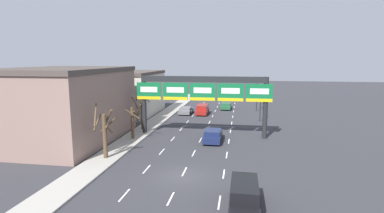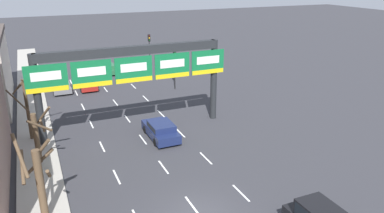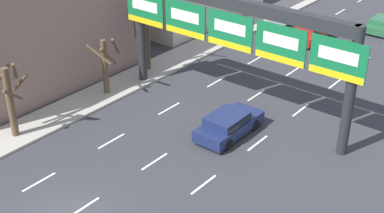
{
  "view_description": "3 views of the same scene",
  "coord_description": "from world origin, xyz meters",
  "px_view_note": "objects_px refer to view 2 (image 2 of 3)",
  "views": [
    {
      "loc": [
        4.51,
        -22.53,
        9.36
      ],
      "look_at": [
        -1.47,
        13.9,
        3.47
      ],
      "focal_mm": 28.0,
      "sensor_mm": 36.0,
      "label": 1
    },
    {
      "loc": [
        -7.46,
        -16.01,
        12.88
      ],
      "look_at": [
        1.84,
        5.21,
        4.51
      ],
      "focal_mm": 35.0,
      "sensor_mm": 36.0,
      "label": 2
    },
    {
      "loc": [
        16.4,
        -11.3,
        15.98
      ],
      "look_at": [
        1.88,
        6.85,
        3.6
      ],
      "focal_mm": 50.0,
      "sensor_mm": 36.0,
      "label": 3
    }
  ],
  "objects_px": {
    "car_grey": "(61,86)",
    "traffic_light_near_gantry": "(149,45)",
    "suv_red": "(87,81)",
    "tree_bare_third": "(27,105)",
    "tree_bare_closest": "(38,178)",
    "sign_gantry": "(133,68)",
    "tree_bare_second": "(38,134)",
    "traffic_light_mid_block": "(175,59)",
    "car_navy": "(161,130)",
    "car_green": "(108,68)"
  },
  "relations": [
    {
      "from": "car_grey",
      "to": "traffic_light_near_gantry",
      "type": "relative_size",
      "value": 0.83
    },
    {
      "from": "suv_red",
      "to": "tree_bare_third",
      "type": "distance_m",
      "value": 14.53
    },
    {
      "from": "traffic_light_near_gantry",
      "to": "tree_bare_closest",
      "type": "relative_size",
      "value": 0.98
    },
    {
      "from": "sign_gantry",
      "to": "suv_red",
      "type": "relative_size",
      "value": 3.61
    },
    {
      "from": "traffic_light_near_gantry",
      "to": "tree_bare_second",
      "type": "xyz_separation_m",
      "value": [
        -15.12,
        -22.16,
        -1.29
      ]
    },
    {
      "from": "suv_red",
      "to": "tree_bare_second",
      "type": "height_order",
      "value": "tree_bare_second"
    },
    {
      "from": "traffic_light_near_gantry",
      "to": "tree_bare_closest",
      "type": "height_order",
      "value": "tree_bare_closest"
    },
    {
      "from": "traffic_light_near_gantry",
      "to": "traffic_light_mid_block",
      "type": "height_order",
      "value": "traffic_light_mid_block"
    },
    {
      "from": "tree_bare_closest",
      "to": "tree_bare_second",
      "type": "bearing_deg",
      "value": 88.12
    },
    {
      "from": "suv_red",
      "to": "tree_bare_third",
      "type": "relative_size",
      "value": 0.81
    },
    {
      "from": "sign_gantry",
      "to": "traffic_light_mid_block",
      "type": "relative_size",
      "value": 3.24
    },
    {
      "from": "car_navy",
      "to": "car_grey",
      "type": "distance_m",
      "value": 17.7
    },
    {
      "from": "suv_red",
      "to": "traffic_light_mid_block",
      "type": "distance_m",
      "value": 10.68
    },
    {
      "from": "sign_gantry",
      "to": "tree_bare_third",
      "type": "height_order",
      "value": "sign_gantry"
    },
    {
      "from": "car_navy",
      "to": "car_green",
      "type": "height_order",
      "value": "car_navy"
    },
    {
      "from": "car_green",
      "to": "traffic_light_near_gantry",
      "type": "xyz_separation_m",
      "value": [
        5.56,
        -1.24,
        2.89
      ]
    },
    {
      "from": "suv_red",
      "to": "traffic_light_near_gantry",
      "type": "relative_size",
      "value": 0.9
    },
    {
      "from": "tree_bare_closest",
      "to": "car_navy",
      "type": "bearing_deg",
      "value": 39.34
    },
    {
      "from": "traffic_light_mid_block",
      "to": "tree_bare_closest",
      "type": "relative_size",
      "value": 0.99
    },
    {
      "from": "tree_bare_second",
      "to": "tree_bare_third",
      "type": "relative_size",
      "value": 0.74
    },
    {
      "from": "car_grey",
      "to": "tree_bare_closest",
      "type": "bearing_deg",
      "value": -97.57
    },
    {
      "from": "traffic_light_mid_block",
      "to": "tree_bare_closest",
      "type": "height_order",
      "value": "tree_bare_closest"
    },
    {
      "from": "tree_bare_third",
      "to": "suv_red",
      "type": "bearing_deg",
      "value": 63.58
    },
    {
      "from": "suv_red",
      "to": "tree_bare_third",
      "type": "xyz_separation_m",
      "value": [
        -6.4,
        -12.87,
        2.13
      ]
    },
    {
      "from": "traffic_light_near_gantry",
      "to": "tree_bare_second",
      "type": "height_order",
      "value": "traffic_light_near_gantry"
    },
    {
      "from": "traffic_light_mid_block",
      "to": "tree_bare_third",
      "type": "distance_m",
      "value": 17.82
    },
    {
      "from": "tree_bare_second",
      "to": "tree_bare_third",
      "type": "height_order",
      "value": "tree_bare_third"
    },
    {
      "from": "suv_red",
      "to": "car_green",
      "type": "xyz_separation_m",
      "value": [
        3.68,
        5.96,
        -0.25
      ]
    },
    {
      "from": "suv_red",
      "to": "tree_bare_second",
      "type": "relative_size",
      "value": 1.1
    },
    {
      "from": "car_grey",
      "to": "car_navy",
      "type": "bearing_deg",
      "value": -69.46
    },
    {
      "from": "sign_gantry",
      "to": "tree_bare_second",
      "type": "bearing_deg",
      "value": -158.84
    },
    {
      "from": "car_grey",
      "to": "car_green",
      "type": "xyz_separation_m",
      "value": [
        6.55,
        6.08,
        0.01
      ]
    },
    {
      "from": "car_grey",
      "to": "tree_bare_second",
      "type": "bearing_deg",
      "value": -99.83
    },
    {
      "from": "tree_bare_closest",
      "to": "tree_bare_second",
      "type": "distance_m",
      "value": 7.01
    },
    {
      "from": "car_navy",
      "to": "suv_red",
      "type": "distance_m",
      "value": 17.03
    },
    {
      "from": "car_grey",
      "to": "traffic_light_near_gantry",
      "type": "height_order",
      "value": "traffic_light_near_gantry"
    },
    {
      "from": "traffic_light_near_gantry",
      "to": "traffic_light_mid_block",
      "type": "xyz_separation_m",
      "value": [
        0.08,
        -9.2,
        0.02
      ]
    },
    {
      "from": "sign_gantry",
      "to": "car_green",
      "type": "distance_m",
      "value": 21.05
    },
    {
      "from": "tree_bare_second",
      "to": "tree_bare_third",
      "type": "distance_m",
      "value": 4.67
    },
    {
      "from": "suv_red",
      "to": "tree_bare_third",
      "type": "height_order",
      "value": "tree_bare_third"
    },
    {
      "from": "traffic_light_near_gantry",
      "to": "suv_red",
      "type": "bearing_deg",
      "value": -152.97
    },
    {
      "from": "suv_red",
      "to": "tree_bare_second",
      "type": "xyz_separation_m",
      "value": [
        -5.87,
        -17.44,
        1.35
      ]
    },
    {
      "from": "car_navy",
      "to": "traffic_light_mid_block",
      "type": "relative_size",
      "value": 0.9
    },
    {
      "from": "sign_gantry",
      "to": "traffic_light_near_gantry",
      "type": "bearing_deg",
      "value": 68.95
    },
    {
      "from": "car_navy",
      "to": "car_grey",
      "type": "xyz_separation_m",
      "value": [
        -6.21,
        16.57,
        -0.09
      ]
    },
    {
      "from": "tree_bare_closest",
      "to": "traffic_light_mid_block",
      "type": "bearing_deg",
      "value": 52.29
    },
    {
      "from": "car_navy",
      "to": "car_grey",
      "type": "height_order",
      "value": "car_navy"
    },
    {
      "from": "car_green",
      "to": "tree_bare_second",
      "type": "relative_size",
      "value": 1.06
    },
    {
      "from": "sign_gantry",
      "to": "car_navy",
      "type": "height_order",
      "value": "sign_gantry"
    },
    {
      "from": "car_navy",
      "to": "tree_bare_third",
      "type": "bearing_deg",
      "value": 158.55
    }
  ]
}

